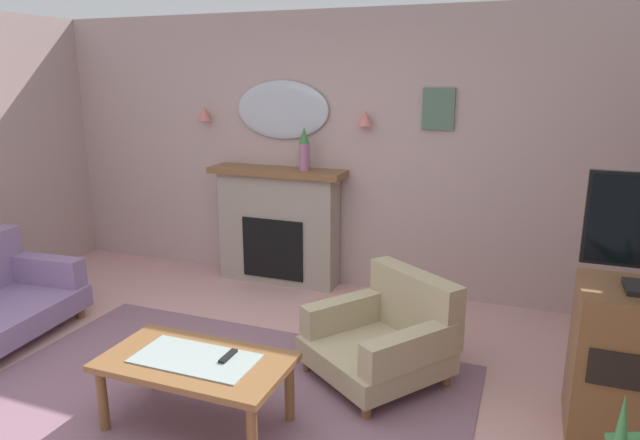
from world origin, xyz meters
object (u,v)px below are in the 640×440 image
(wall_mirror, at_px, (282,110))
(tv_remote, at_px, (228,357))
(fireplace, at_px, (278,227))
(framed_picture, at_px, (438,109))
(wall_sconce_right, at_px, (365,118))
(armchair_near_fireplace, at_px, (387,334))
(coffee_table, at_px, (196,368))
(wall_sconce_left, at_px, (204,113))
(mantel_vase_centre, at_px, (304,149))

(wall_mirror, distance_m, tv_remote, 2.86)
(fireplace, distance_m, framed_picture, 1.91)
(fireplace, height_order, framed_picture, framed_picture)
(wall_sconce_right, distance_m, armchair_near_fireplace, 2.12)
(armchair_near_fireplace, bearing_deg, tv_remote, -128.44)
(wall_sconce_right, xyz_separation_m, coffee_table, (-0.26, -2.48, -1.28))
(wall_sconce_left, relative_size, framed_picture, 0.39)
(tv_remote, bearing_deg, wall_sconce_right, 87.94)
(wall_mirror, xyz_separation_m, framed_picture, (1.50, 0.01, 0.04))
(framed_picture, height_order, coffee_table, framed_picture)
(fireplace, height_order, wall_sconce_left, wall_sconce_left)
(wall_sconce_left, distance_m, coffee_table, 3.13)
(mantel_vase_centre, bearing_deg, armchair_near_fireplace, -49.40)
(coffee_table, bearing_deg, armchair_near_fireplace, 47.56)
(fireplace, xyz_separation_m, mantel_vase_centre, (0.30, -0.03, 0.79))
(fireplace, distance_m, wall_mirror, 1.15)
(fireplace, xyz_separation_m, framed_picture, (1.50, 0.15, 1.18))
(mantel_vase_centre, relative_size, framed_picture, 1.15)
(wall_mirror, bearing_deg, wall_sconce_right, -3.37)
(coffee_table, distance_m, armchair_near_fireplace, 1.33)
(mantel_vase_centre, xyz_separation_m, wall_sconce_right, (0.55, 0.12, 0.29))
(wall_sconce_left, relative_size, coffee_table, 0.13)
(coffee_table, height_order, tv_remote, tv_remote)
(wall_mirror, relative_size, armchair_near_fireplace, 0.85)
(framed_picture, distance_m, armchair_near_fireplace, 2.13)
(wall_sconce_left, height_order, coffee_table, wall_sconce_left)
(wall_sconce_right, bearing_deg, framed_picture, 5.27)
(fireplace, distance_m, tv_remote, 2.44)
(fireplace, height_order, tv_remote, fireplace)
(fireplace, relative_size, armchair_near_fireplace, 1.20)
(fireplace, bearing_deg, tv_remote, -71.72)
(wall_sconce_right, relative_size, framed_picture, 0.39)
(wall_mirror, bearing_deg, fireplace, -90.00)
(fireplace, height_order, coffee_table, fireplace)
(fireplace, distance_m, coffee_table, 2.46)
(mantel_vase_centre, relative_size, coffee_table, 0.38)
(armchair_near_fireplace, bearing_deg, framed_picture, 89.32)
(coffee_table, bearing_deg, mantel_vase_centre, 96.93)
(mantel_vase_centre, distance_m, coffee_table, 2.57)
(wall_sconce_left, distance_m, armchair_near_fireplace, 3.08)
(wall_mirror, height_order, tv_remote, wall_mirror)
(wall_sconce_left, relative_size, armchair_near_fireplace, 0.12)
(wall_sconce_right, distance_m, framed_picture, 0.66)
(fireplace, bearing_deg, wall_mirror, 90.00)
(coffee_table, xyz_separation_m, armchair_near_fireplace, (0.89, 0.98, -0.08))
(wall_sconce_right, relative_size, coffee_table, 0.13)
(mantel_vase_centre, height_order, framed_picture, framed_picture)
(fireplace, bearing_deg, framed_picture, 5.77)
(mantel_vase_centre, bearing_deg, framed_picture, 8.53)
(fireplace, relative_size, wall_sconce_left, 9.71)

